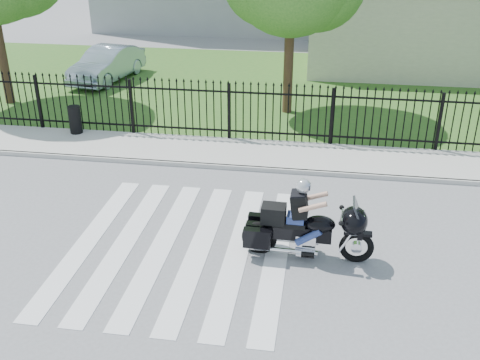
# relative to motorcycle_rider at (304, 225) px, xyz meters

# --- Properties ---
(ground) EXTENTS (120.00, 120.00, 0.00)m
(ground) POSITION_rel_motorcycle_rider_xyz_m (-2.52, -0.08, -0.72)
(ground) COLOR slate
(ground) RESTS_ON ground
(crosswalk) EXTENTS (5.00, 5.50, 0.01)m
(crosswalk) POSITION_rel_motorcycle_rider_xyz_m (-2.52, -0.08, -0.71)
(crosswalk) COLOR silver
(crosswalk) RESTS_ON ground
(sidewalk) EXTENTS (40.00, 2.00, 0.12)m
(sidewalk) POSITION_rel_motorcycle_rider_xyz_m (-2.52, 4.92, -0.66)
(sidewalk) COLOR #ADAAA3
(sidewalk) RESTS_ON ground
(curb) EXTENTS (40.00, 0.12, 0.12)m
(curb) POSITION_rel_motorcycle_rider_xyz_m (-2.52, 3.92, -0.66)
(curb) COLOR #ADAAA3
(curb) RESTS_ON ground
(grass_strip) EXTENTS (40.00, 12.00, 0.02)m
(grass_strip) POSITION_rel_motorcycle_rider_xyz_m (-2.52, 11.92, -0.71)
(grass_strip) COLOR #2B5C1F
(grass_strip) RESTS_ON ground
(iron_fence) EXTENTS (26.00, 0.04, 1.80)m
(iron_fence) POSITION_rel_motorcycle_rider_xyz_m (-2.52, 5.92, 0.19)
(iron_fence) COLOR black
(iron_fence) RESTS_ON ground
(building_low) EXTENTS (10.00, 6.00, 3.50)m
(building_low) POSITION_rel_motorcycle_rider_xyz_m (4.48, 15.92, 1.03)
(building_low) COLOR beige
(building_low) RESTS_ON ground
(motorcycle_rider) EXTENTS (2.65, 0.81, 1.75)m
(motorcycle_rider) POSITION_rel_motorcycle_rider_xyz_m (0.00, 0.00, 0.00)
(motorcycle_rider) COLOR black
(motorcycle_rider) RESTS_ON ground
(parked_car) EXTENTS (2.08, 4.24, 1.34)m
(parked_car) POSITION_rel_motorcycle_rider_xyz_m (-8.56, 11.77, -0.03)
(parked_car) COLOR #8EA0B3
(parked_car) RESTS_ON grass_strip
(litter_bin) EXTENTS (0.39, 0.39, 0.85)m
(litter_bin) POSITION_rel_motorcycle_rider_xyz_m (-7.26, 5.62, -0.17)
(litter_bin) COLOR black
(litter_bin) RESTS_ON sidewalk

